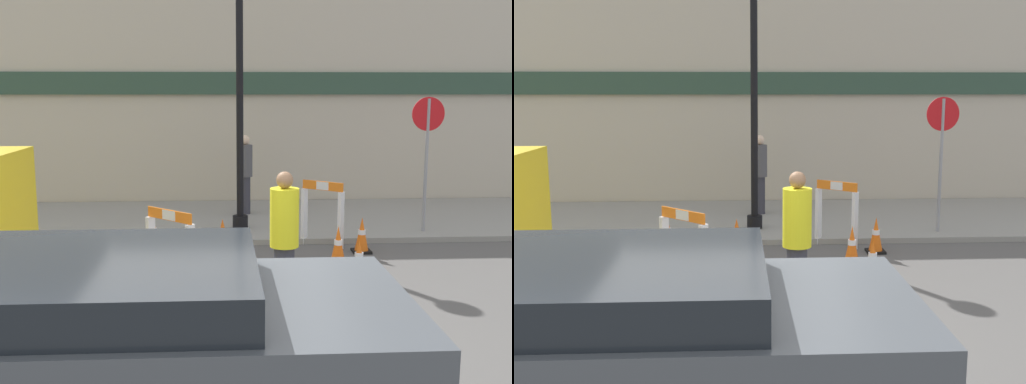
{
  "view_description": "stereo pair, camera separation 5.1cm",
  "coord_description": "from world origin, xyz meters",
  "views": [
    {
      "loc": [
        0.04,
        -5.5,
        2.63
      ],
      "look_at": [
        0.59,
        4.11,
        1.0
      ],
      "focal_mm": 42.0,
      "sensor_mm": 36.0,
      "label": 1
    },
    {
      "loc": [
        0.09,
        -5.5,
        2.63
      ],
      "look_at": [
        0.59,
        4.11,
        1.0
      ],
      "focal_mm": 42.0,
      "sensor_mm": 36.0,
      "label": 2
    }
  ],
  "objects": [
    {
      "name": "traffic_cone_3",
      "position": [
        1.8,
        3.27,
        0.29
      ],
      "size": [
        0.3,
        0.3,
        0.6
      ],
      "color": "black",
      "rests_on": "ground_plane"
    },
    {
      "name": "person_worker",
      "position": [
        0.76,
        1.28,
        0.92
      ],
      "size": [
        0.36,
        0.36,
        1.71
      ],
      "rotation": [
        0.0,
        0.0,
        1.64
      ],
      "color": "#33333D",
      "rests_on": "ground_plane"
    },
    {
      "name": "sidewalk_slab",
      "position": [
        0.0,
        6.39,
        0.05
      ],
      "size": [
        18.0,
        3.78,
        0.1
      ],
      "color": "gray",
      "rests_on": "ground_plane"
    },
    {
      "name": "traffic_cone_5",
      "position": [
        2.33,
        3.95,
        0.28
      ],
      "size": [
        0.3,
        0.3,
        0.59
      ],
      "color": "black",
      "rests_on": "ground_plane"
    },
    {
      "name": "traffic_cone_1",
      "position": [
        2.02,
        2.83,
        0.23
      ],
      "size": [
        0.3,
        0.3,
        0.47
      ],
      "color": "black",
      "rests_on": "ground_plane"
    },
    {
      "name": "parked_car_1",
      "position": [
        -0.91,
        -2.03,
        0.93
      ],
      "size": [
        4.17,
        1.84,
        1.65
      ],
      "color": "#4C5156",
      "rests_on": "ground_plane"
    },
    {
      "name": "traffic_cone_4",
      "position": [
        0.49,
        1.95,
        0.22
      ],
      "size": [
        0.3,
        0.3,
        0.46
      ],
      "color": "black",
      "rests_on": "ground_plane"
    },
    {
      "name": "traffic_cone_0",
      "position": [
        -1.08,
        3.99,
        0.34
      ],
      "size": [
        0.3,
        0.3,
        0.7
      ],
      "color": "black",
      "rests_on": "ground_plane"
    },
    {
      "name": "storefront_facade",
      "position": [
        0.0,
        8.35,
        2.75
      ],
      "size": [
        18.0,
        0.22,
        5.5
      ],
      "color": "#BCB29E",
      "rests_on": "ground_plane"
    },
    {
      "name": "barricade_0",
      "position": [
        -0.69,
        2.69,
        0.54
      ],
      "size": [
        0.73,
        0.7,
        1.0
      ],
      "rotation": [
        0.0,
        0.0,
        5.53
      ],
      "color": "white",
      "rests_on": "ground_plane"
    },
    {
      "name": "barricade_1",
      "position": [
        1.73,
        4.35,
        0.6
      ],
      "size": [
        0.68,
        0.57,
        1.13
      ],
      "rotation": [
        0.0,
        0.0,
        8.76
      ],
      "color": "white",
      "rests_on": "ground_plane"
    },
    {
      "name": "streetlamp_post",
      "position": [
        0.37,
        5.39,
        3.17
      ],
      "size": [
        0.44,
        0.44,
        4.75
      ],
      "color": "black",
      "rests_on": "sidewalk_slab"
    },
    {
      "name": "person_pedestrian",
      "position": [
        0.51,
        6.74,
        0.99
      ],
      "size": [
        0.4,
        0.4,
        1.64
      ],
      "rotation": [
        0.0,
        0.0,
        3.46
      ],
      "color": "#33333D",
      "rests_on": "sidewalk_slab"
    },
    {
      "name": "traffic_cone_2",
      "position": [
        0.04,
        4.4,
        0.24
      ],
      "size": [
        0.3,
        0.3,
        0.5
      ],
      "color": "black",
      "rests_on": "ground_plane"
    },
    {
      "name": "stop_sign",
      "position": [
        3.7,
        4.97,
        1.72
      ],
      "size": [
        0.6,
        0.06,
        2.43
      ],
      "rotation": [
        0.0,
        0.0,
        3.21
      ],
      "color": "gray",
      "rests_on": "sidewalk_slab"
    },
    {
      "name": "ground_plane",
      "position": [
        0.0,
        0.0,
        0.0
      ],
      "size": [
        60.0,
        60.0,
        0.0
      ],
      "primitive_type": "plane",
      "color": "#565451"
    }
  ]
}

